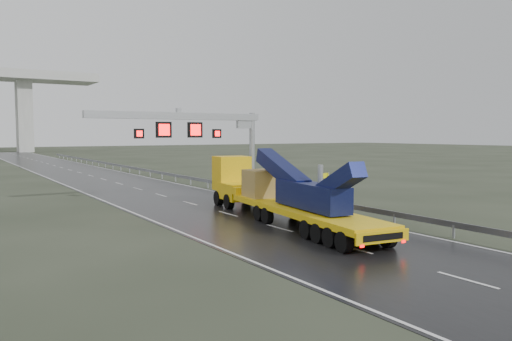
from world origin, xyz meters
TOP-DOWN VIEW (x-y plane):
  - ground at (0.00, 0.00)m, footprint 400.00×400.00m
  - road at (0.00, 40.00)m, footprint 11.00×200.00m
  - guardrail at (6.10, 30.00)m, footprint 0.20×140.00m
  - sign_gantry at (2.10, 17.99)m, footprint 14.90×1.20m
  - heavy_haul_truck at (1.67, 7.30)m, footprint 5.21×19.10m
  - exit_sign_pair at (9.00, 10.79)m, footprint 1.33×0.48m
  - striped_barrier at (6.00, 18.73)m, footprint 0.78×0.62m

SIDE VIEW (x-z plane):
  - ground at x=0.00m, z-range 0.00..0.00m
  - road at x=0.00m, z-range 0.00..0.02m
  - striped_barrier at x=6.00m, z-range 0.00..1.17m
  - guardrail at x=6.10m, z-range 0.00..1.40m
  - exit_sign_pair at x=9.00m, z-range 0.47..2.84m
  - heavy_haul_truck at x=1.67m, z-range -0.50..3.95m
  - sign_gantry at x=2.10m, z-range 1.90..9.33m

